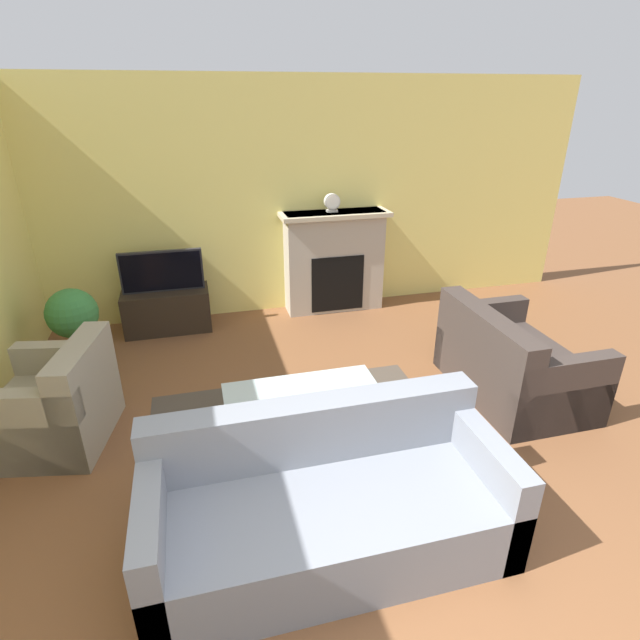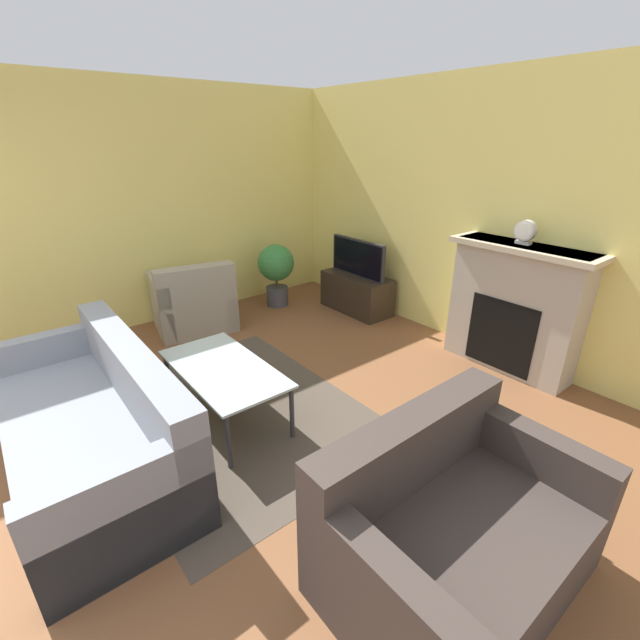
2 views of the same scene
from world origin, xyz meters
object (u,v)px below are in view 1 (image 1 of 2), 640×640
Objects in this scene: potted_plant at (74,321)px; mantel_clock at (332,202)px; couch_loveseat at (511,365)px; armchair_by_window at (57,407)px; coffee_table at (304,399)px; couch_sectional at (327,505)px; tv at (162,271)px.

potted_plant is 3.03m from mantel_clock.
mantel_clock is (-1.01, 2.30, 1.04)m from couch_loveseat.
armchair_by_window is at bearing -87.80° from potted_plant.
couch_loveseat reaches higher than coffee_table.
couch_sectional reaches higher than coffee_table.
tv reaches higher than couch_sectional.
armchair_by_window is 3.57m from mantel_clock.
potted_plant is (-1.79, 2.66, 0.22)m from couch_sectional.
potted_plant reaches higher than couch_loveseat.
tv is 2.65m from coffee_table.
tv reaches higher than coffee_table.
couch_loveseat is 1.35× the size of armchair_by_window.
tv is 3.52m from couch_sectional.
tv is 0.43× the size of couch_sectional.
couch_loveseat is 6.25× the size of mantel_clock.
couch_sectional is at bearing -56.05° from potted_plant.
tv reaches higher than couch_loveseat.
coffee_table is at bearing 85.41° from couch_sectional.
armchair_by_window is at bearing 85.65° from couch_loveseat.
couch_sectional is at bearing -73.83° from tv.
potted_plant is at bearing 68.88° from couch_loveseat.
tv is 1.08× the size of potted_plant.
mantel_clock is at bearing 73.90° from couch_sectional.
coffee_table is at bearing -66.59° from tv.
coffee_table is 1.42× the size of potted_plant.
couch_sectional is 2.51× the size of potted_plant.
mantel_clock reaches higher than couch_loveseat.
couch_loveseat and armchair_by_window have the same top height.
tv reaches higher than potted_plant.
couch_loveseat is 3.78m from armchair_by_window.
tv is at bearing 54.08° from couch_loveseat.
coffee_table is at bearing 84.57° from armchair_by_window.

